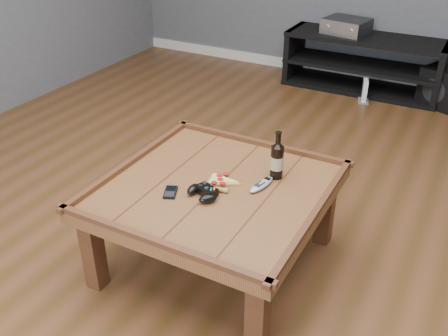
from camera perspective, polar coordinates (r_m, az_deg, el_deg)
The scene contains 12 objects.
ground at distance 2.60m, azimuth -0.85°, elevation -10.56°, with size 6.00×6.00×0.00m, color #472D14.
baseboard at distance 5.08m, azimuth 16.00°, elevation 10.03°, with size 5.00×0.02×0.10m, color silver.
coffee_table at distance 2.37m, azimuth -0.92°, elevation -3.35°, with size 1.03×1.03×0.48m.
media_console at distance 4.80m, azimuth 15.61°, elevation 11.41°, with size 1.40×0.45×0.50m.
beer_bottle at distance 2.37m, azimuth 6.08°, elevation 0.97°, with size 0.06×0.06×0.24m.
game_controller at distance 2.25m, azimuth -2.41°, elevation -2.80°, with size 0.17×0.14×0.05m.
pizza_slice at distance 2.35m, azimuth -0.51°, elevation -1.61°, with size 0.18×0.24×0.02m.
smartphone at distance 2.29m, azimuth -6.14°, elevation -2.76°, with size 0.09×0.11×0.01m.
remote_control at distance 2.33m, azimuth 4.31°, elevation -1.90°, with size 0.08×0.18×0.02m.
av_receiver at distance 4.75m, azimuth 13.80°, elevation 15.49°, with size 0.42×0.37×0.13m.
subwoofer at distance 4.71m, azimuth 23.89°, elevation 8.50°, with size 0.43×0.43×0.33m.
game_console at distance 4.58m, azimuth 15.76°, elevation 8.38°, with size 0.13×0.17×0.19m.
Camera 1 is at (0.97, -1.72, 1.69)m, focal length 40.00 mm.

